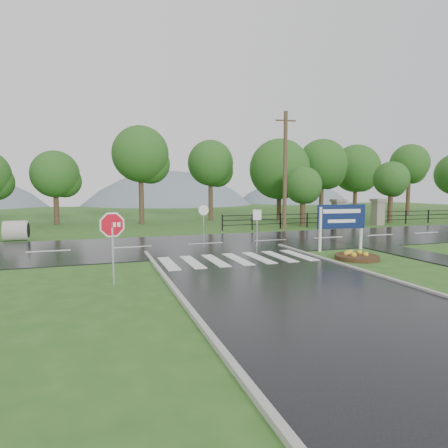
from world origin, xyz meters
name	(u,v)px	position (x,y,z in m)	size (l,w,h in m)	color
ground	(295,290)	(0.00, 0.00, 0.00)	(120.00, 120.00, 0.00)	#2A561C
main_road	(206,244)	(0.00, 10.00, 0.00)	(90.00, 8.00, 0.04)	black
walkway	(410,253)	(8.50, 4.00, 0.00)	(2.20, 11.00, 0.04)	black
crosswalk	(237,259)	(0.00, 5.00, 0.06)	(6.50, 2.80, 0.02)	silver
curb_left	(230,365)	(-3.55, -4.00, 0.00)	(0.15, 24.00, 0.12)	#A3A39B
pillar_west	(338,212)	(13.00, 16.00, 1.18)	(1.00, 1.00, 2.24)	gray
pillar_east	(378,211)	(17.00, 16.00, 1.18)	(1.00, 1.00, 2.24)	gray
fence_west	(280,219)	(7.75, 16.00, 0.72)	(9.58, 0.08, 1.20)	black
hills	(148,281)	(3.49, 65.00, -15.54)	(102.00, 48.00, 48.00)	slate
treeline	(174,222)	(1.00, 24.00, 0.00)	(83.20, 5.20, 10.00)	#1F4F18
stop_sign	(112,231)	(-5.24, 2.48, 1.75)	(1.08, 0.27, 2.50)	#939399
estate_billboard	(341,219)	(5.84, 5.77, 1.59)	(2.64, 0.26, 2.31)	silver
flower_bed	(357,256)	(5.05, 3.53, 0.14)	(1.89, 1.89, 0.38)	#332111
reg_sign_small	(257,220)	(2.27, 8.06, 1.43)	(0.43, 0.13, 2.00)	#939399
reg_sign_round	(204,221)	(-0.49, 8.62, 1.42)	(0.52, 0.10, 2.25)	#939399
utility_pole_east	(285,170)	(7.82, 15.50, 4.49)	(1.57, 0.31, 8.84)	#473523
entrance_tree_left	(303,186)	(10.58, 17.50, 3.34)	(3.09, 3.09, 4.93)	#3D2B1C
entrance_tree_right	(391,179)	(19.66, 17.50, 3.93)	(3.15, 3.15, 5.56)	#3D2B1C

